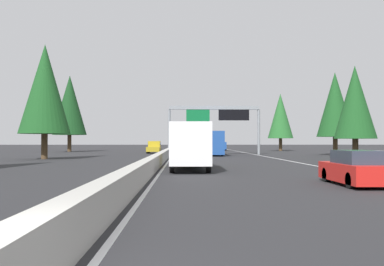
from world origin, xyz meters
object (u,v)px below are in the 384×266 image
Objects in this scene: pickup_far_right at (199,145)px; conifer_right_near at (355,102)px; bus_far_center at (211,142)px; minivan_mid_left at (220,146)px; sedan_near_right at (184,146)px; conifer_left_near at (45,89)px; conifer_left_mid at (70,105)px; box_truck_far_left at (190,145)px; conifer_right_mid at (335,105)px; conifer_right_far at (280,116)px; oncoming_near at (154,147)px; sedan_distant_a at (357,169)px; sign_gantry_overhead at (215,116)px.

conifer_right_near is at bearing -167.05° from pickup_far_right.
bus_far_center reaches higher than minivan_mid_left.
conifer_left_near is at bearing 164.77° from sedan_near_right.
box_truck_far_left is at bearing -157.01° from conifer_left_mid.
conifer_right_mid is 24.68m from conifer_right_far.
conifer_left_near is at bearing -169.57° from conifer_left_mid.
pickup_far_right is at bearing -17.21° from conifer_left_near.
conifer_right_far reaches higher than pickup_far_right.
conifer_left_near reaches higher than conifer_right_far.
conifer_right_far is at bearing -145.51° from pickup_far_right.
conifer_right_near is at bearing 43.29° from oncoming_near.
bus_far_center is at bearing -55.40° from conifer_left_near.
box_truck_far_left is (9.70, 6.89, 0.93)m from sedan_distant_a.
bus_far_center is (38.93, 3.55, 1.03)m from sedan_distant_a.
box_truck_far_left is 75.35m from pickup_far_right.
box_truck_far_left is 56.88m from conifer_right_far.
sedan_distant_a is 64.62m from conifer_right_far.
minivan_mid_left is 0.37× the size of conifer_left_mid.
sign_gantry_overhead is 4.01m from bus_far_center.
conifer_right_mid is (-1.81, -15.93, 1.42)m from sign_gantry_overhead.
conifer_right_far reaches higher than sign_gantry_overhead.
minivan_mid_left is 43.92m from conifer_right_near.
sedan_distant_a is 0.79× the size of oncoming_near.
sign_gantry_overhead is 30.42m from conifer_left_mid.
pickup_far_right is 0.50× the size of conifer_right_mid.
minivan_mid_left is 13.26m from conifer_right_far.
oncoming_near is 0.58× the size of conifer_right_near.
box_truck_far_left is at bearing 35.40° from sedan_distant_a.
bus_far_center is at bearing 89.25° from conifer_right_mid.
bus_far_center is 31.39m from conifer_left_mid.
sedan_near_right is at bearing 145.51° from pickup_far_right.
bus_far_center reaches higher than pickup_far_right.
oncoming_near is 0.41× the size of conifer_left_mid.
conifer_right_far is at bearing -10.17° from sedan_distant_a.
conifer_left_mid reaches higher than conifer_right_mid.
pickup_far_right reaches higher than sedan_distant_a.
oncoming_near is 32.53m from conifer_right_near.
sign_gantry_overhead is 40.89m from sedan_distant_a.
box_truck_far_left is (-30.82, 4.02, -3.72)m from sign_gantry_overhead.
bus_far_center is at bearing -6.53° from box_truck_far_left.
conifer_right_far is at bearing 122.43° from oncoming_near.
sedan_distant_a is 41.30m from conifer_right_mid.
sedan_distant_a is 1.00× the size of sedan_near_right.
oncoming_near reaches higher than sedan_distant_a.
bus_far_center is at bearing 45.14° from conifer_right_near.
minivan_mid_left is (28.76, -3.77, -0.77)m from bus_far_center.
pickup_far_right is 0.47× the size of conifer_left_near.
conifer_left_near reaches higher than conifer_right_near.
sedan_near_right is at bearing -15.23° from conifer_left_near.
minivan_mid_left reaches higher than sedan_near_right.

